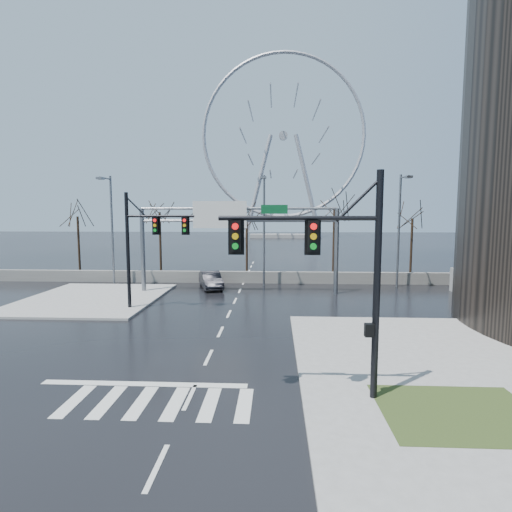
# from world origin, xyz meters

# --- Properties ---
(ground) EXTENTS (260.00, 260.00, 0.00)m
(ground) POSITION_xyz_m (0.00, 0.00, 0.00)
(ground) COLOR black
(ground) RESTS_ON ground
(sidewalk_right_ext) EXTENTS (12.00, 10.00, 0.15)m
(sidewalk_right_ext) POSITION_xyz_m (10.00, 2.00, 0.07)
(sidewalk_right_ext) COLOR gray
(sidewalk_right_ext) RESTS_ON ground
(sidewalk_far) EXTENTS (10.00, 12.00, 0.15)m
(sidewalk_far) POSITION_xyz_m (-11.00, 12.00, 0.07)
(sidewalk_far) COLOR gray
(sidewalk_far) RESTS_ON ground
(grass_strip) EXTENTS (5.00, 4.00, 0.02)m
(grass_strip) POSITION_xyz_m (9.00, -5.00, 0.15)
(grass_strip) COLOR #32421B
(grass_strip) RESTS_ON sidewalk_near
(barrier_wall) EXTENTS (52.00, 0.50, 1.10)m
(barrier_wall) POSITION_xyz_m (0.00, 20.00, 0.55)
(barrier_wall) COLOR slate
(barrier_wall) RESTS_ON ground
(signal_mast_near) EXTENTS (5.52, 0.41, 8.00)m
(signal_mast_near) POSITION_xyz_m (5.14, -4.04, 4.87)
(signal_mast_near) COLOR black
(signal_mast_near) RESTS_ON ground
(signal_mast_far) EXTENTS (4.72, 0.41, 8.00)m
(signal_mast_far) POSITION_xyz_m (-5.87, 8.96, 4.83)
(signal_mast_far) COLOR black
(signal_mast_far) RESTS_ON ground
(sign_gantry) EXTENTS (16.36, 0.40, 7.60)m
(sign_gantry) POSITION_xyz_m (-0.38, 14.96, 5.18)
(sign_gantry) COLOR slate
(sign_gantry) RESTS_ON ground
(streetlight_left) EXTENTS (0.50, 2.55, 10.00)m
(streetlight_left) POSITION_xyz_m (-12.00, 18.16, 5.89)
(streetlight_left) COLOR slate
(streetlight_left) RESTS_ON ground
(streetlight_mid) EXTENTS (0.50, 2.55, 10.00)m
(streetlight_mid) POSITION_xyz_m (2.00, 18.16, 5.89)
(streetlight_mid) COLOR slate
(streetlight_mid) RESTS_ON ground
(streetlight_right) EXTENTS (0.50, 2.55, 10.00)m
(streetlight_right) POSITION_xyz_m (14.00, 18.16, 5.89)
(streetlight_right) COLOR slate
(streetlight_right) RESTS_ON ground
(tree_far_left) EXTENTS (3.50, 3.50, 7.00)m
(tree_far_left) POSITION_xyz_m (-18.00, 24.00, 5.57)
(tree_far_left) COLOR black
(tree_far_left) RESTS_ON ground
(tree_left) EXTENTS (3.75, 3.75, 7.50)m
(tree_left) POSITION_xyz_m (-9.00, 23.50, 5.98)
(tree_left) COLOR black
(tree_left) RESTS_ON ground
(tree_center) EXTENTS (3.25, 3.25, 6.50)m
(tree_center) POSITION_xyz_m (0.00, 24.50, 5.17)
(tree_center) COLOR black
(tree_center) RESTS_ON ground
(tree_right) EXTENTS (3.90, 3.90, 7.80)m
(tree_right) POSITION_xyz_m (9.00, 23.50, 6.22)
(tree_right) COLOR black
(tree_right) RESTS_ON ground
(tree_far_right) EXTENTS (3.40, 3.40, 6.80)m
(tree_far_right) POSITION_xyz_m (17.00, 24.00, 5.41)
(tree_far_right) COLOR black
(tree_far_right) RESTS_ON ground
(ferris_wheel) EXTENTS (45.00, 6.00, 50.91)m
(ferris_wheel) POSITION_xyz_m (5.00, 95.00, 26.13)
(ferris_wheel) COLOR gray
(ferris_wheel) RESTS_ON ground
(car) EXTENTS (2.97, 4.87, 1.52)m
(car) POSITION_xyz_m (-2.65, 17.00, 0.76)
(car) COLOR black
(car) RESTS_ON ground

